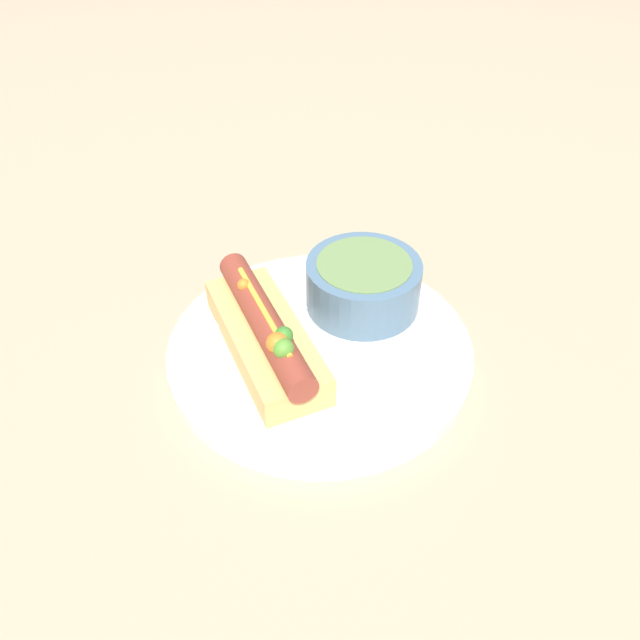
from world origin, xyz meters
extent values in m
plane|color=tan|center=(0.00, 0.00, 0.00)|extent=(4.00, 4.00, 0.00)
cylinder|color=white|center=(0.00, 0.00, 0.01)|extent=(0.28, 0.28, 0.01)
cube|color=#DBAD60|center=(-0.01, -0.05, 0.03)|extent=(0.17, 0.08, 0.03)
cylinder|color=brown|center=(-0.01, -0.05, 0.05)|extent=(0.18, 0.05, 0.03)
sphere|color=orange|center=(-0.05, -0.05, 0.06)|extent=(0.01, 0.01, 0.01)
sphere|color=#387A28|center=(0.02, -0.05, 0.06)|extent=(0.02, 0.02, 0.02)
sphere|color=orange|center=(0.03, -0.06, 0.06)|extent=(0.02, 0.02, 0.02)
sphere|color=#518C2D|center=(0.04, -0.05, 0.06)|extent=(0.02, 0.02, 0.02)
cylinder|color=gold|center=(-0.01, -0.05, 0.06)|extent=(0.12, 0.02, 0.01)
cylinder|color=slate|center=(-0.03, 0.06, 0.04)|extent=(0.11, 0.11, 0.05)
cylinder|color=#66844C|center=(-0.03, 0.06, 0.06)|extent=(0.09, 0.09, 0.01)
cube|color=#B7B7BC|center=(-0.06, -0.02, 0.02)|extent=(0.04, 0.12, 0.00)
ellipsoid|color=#B7B7BC|center=(-0.04, 0.06, 0.02)|extent=(0.03, 0.04, 0.01)
camera|label=1|loc=(0.36, -0.21, 0.40)|focal=35.00mm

